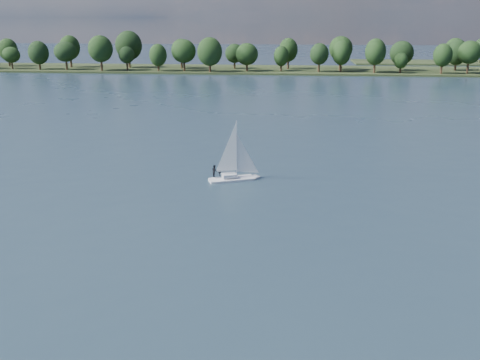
% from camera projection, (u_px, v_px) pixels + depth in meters
% --- Properties ---
extents(ground, '(700.00, 700.00, 0.00)m').
position_uv_depth(ground, '(211.00, 114.00, 129.35)').
color(ground, '#233342').
rests_on(ground, ground).
extents(far_shore, '(660.00, 40.00, 1.50)m').
position_uv_depth(far_shore, '(249.00, 70.00, 235.95)').
color(far_shore, black).
rests_on(far_shore, ground).
extents(sailboat, '(7.09, 4.47, 9.06)m').
position_uv_depth(sailboat, '(232.00, 163.00, 75.78)').
color(sailboat, silver).
rests_on(sailboat, ground).
extents(treeline, '(563.09, 73.95, 18.15)m').
position_uv_depth(treeline, '(250.00, 52.00, 229.66)').
color(treeline, black).
rests_on(treeline, ground).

